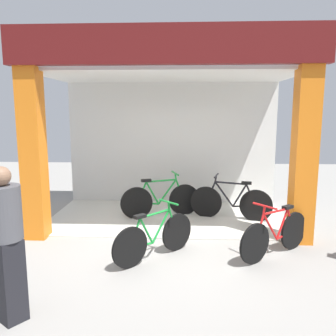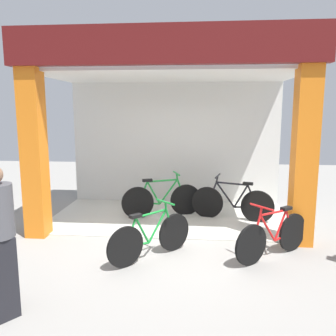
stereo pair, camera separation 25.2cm
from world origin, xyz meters
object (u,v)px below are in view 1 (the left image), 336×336
at_px(bicycle_parked_1, 275,235).
at_px(bicycle_parked_0, 155,237).
at_px(bicycle_inside_0, 161,200).
at_px(bicycle_inside_1, 231,202).
at_px(pedestrian_1, 6,242).

bearing_deg(bicycle_parked_1, bicycle_parked_0, -174.09).
bearing_deg(bicycle_parked_1, bicycle_inside_0, 134.82).
xyz_separation_m(bicycle_inside_1, pedestrian_1, (-2.79, -3.60, 0.49)).
distance_m(bicycle_inside_0, bicycle_inside_1, 1.45).
bearing_deg(bicycle_parked_0, pedestrian_1, -131.04).
xyz_separation_m(bicycle_inside_0, pedestrian_1, (-1.35, -3.70, 0.49)).
height_order(bicycle_inside_1, bicycle_parked_0, bicycle_inside_1).
bearing_deg(pedestrian_1, bicycle_inside_0, 69.98).
relative_size(bicycle_parked_0, bicycle_parked_1, 0.91).
xyz_separation_m(bicycle_inside_0, bicycle_parked_1, (1.89, -1.90, -0.03)).
height_order(bicycle_inside_0, bicycle_parked_0, bicycle_inside_0).
distance_m(bicycle_parked_0, bicycle_parked_1, 1.85).
xyz_separation_m(bicycle_inside_0, bicycle_parked_0, (0.05, -2.09, -0.04)).
height_order(bicycle_parked_0, bicycle_parked_1, bicycle_parked_1).
bearing_deg(bicycle_parked_1, bicycle_inside_1, 103.93).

